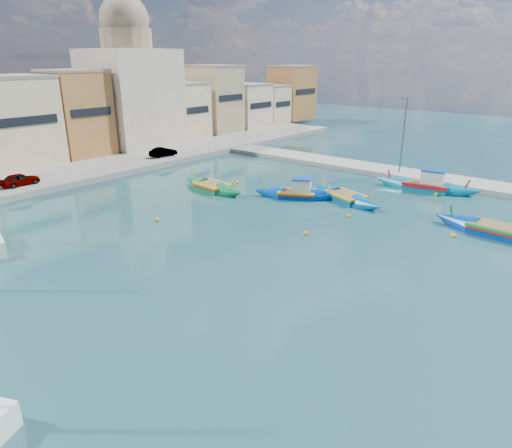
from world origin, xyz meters
TOP-DOWN VIEW (x-y plane):
  - ground at (0.00, 0.00)m, footprint 160.00×160.00m
  - east_quay at (18.00, 0.00)m, footprint 4.00×70.00m
  - north_quay at (0.00, 32.00)m, footprint 80.00×8.00m
  - north_townhouses at (6.68, 39.36)m, footprint 83.20×7.87m
  - church_block at (10.00, 40.00)m, footprint 10.00×10.00m
  - quay_street_lamp at (17.44, 6.00)m, footprint 1.18×0.16m
  - parked_cars at (-9.90, 30.50)m, footprint 30.31×1.83m
  - luzzu_turquoise_cabin at (14.17, 1.96)m, footprint 3.36×9.90m
  - luzzu_blue_cabin at (4.62, 9.87)m, footprint 5.25×7.76m
  - luzzu_cyan_mid at (6.50, 6.13)m, footprint 4.50×8.48m
  - luzzu_green at (1.59, 17.29)m, footprint 2.71×8.09m
  - luzzu_blue_south at (5.97, -5.93)m, footprint 2.65×9.22m
  - mooring_buoys at (2.55, 6.14)m, footprint 20.42×21.20m

SIDE VIEW (x-z plane):
  - ground at x=0.00m, z-range 0.00..0.00m
  - mooring_buoys at x=2.55m, z-range -0.10..0.26m
  - east_quay at x=18.00m, z-range 0.00..0.50m
  - luzzu_cyan_mid at x=6.50m, z-range -0.97..1.48m
  - luzzu_green at x=1.59m, z-range -0.98..1.52m
  - luzzu_blue_south at x=5.97m, z-range -1.04..1.59m
  - north_quay at x=0.00m, z-range 0.00..0.60m
  - luzzu_blue_cabin at x=4.62m, z-range -1.04..1.71m
  - luzzu_turquoise_cabin at x=14.17m, z-range -1.18..1.94m
  - parked_cars at x=-9.90m, z-range 0.59..1.73m
  - quay_street_lamp at x=17.44m, z-range 0.34..8.34m
  - north_townhouses at x=6.68m, z-range -0.10..10.09m
  - church_block at x=10.00m, z-range -1.14..17.96m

